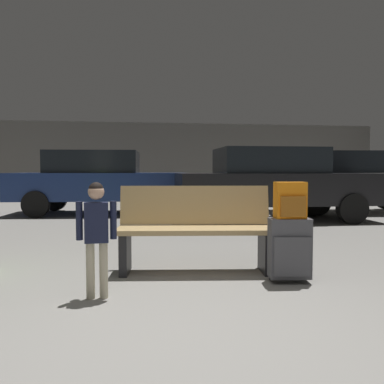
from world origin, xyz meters
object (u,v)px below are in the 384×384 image
parked_car_side (350,180)px  parked_car_near (273,182)px  bench (195,229)px  backpack_bright (290,201)px  suitcase (290,248)px  parked_car_far (99,180)px  child (96,227)px

parked_car_side → parked_car_near: (-2.45, -1.28, 0.00)m
bench → backpack_bright: 1.04m
suitcase → parked_car_far: (-2.25, 6.55, 0.48)m
child → parked_car_near: 5.88m
parked_car_side → parked_car_near: 2.77m
suitcase → child: 1.79m
suitcase → parked_car_near: parked_car_near is taller
parked_car_far → backpack_bright: bearing=-71.0°
parked_car_near → child: bearing=-123.3°
child → parked_car_near: parked_car_near is taller
suitcase → child: size_ratio=0.63×
parked_car_side → parked_car_near: bearing=-152.3°
backpack_bright → suitcase: bearing=122.5°
bench → suitcase: 1.00m
suitcase → parked_car_near: (1.48, 4.67, 0.48)m
backpack_bright → parked_car_far: (-2.25, 6.55, 0.03)m
backpack_bright → child: child is taller
bench → parked_car_near: 4.71m
backpack_bright → parked_car_far: 6.93m
parked_car_far → bench: bearing=-76.4°
bench → child: bearing=-139.3°
bench → child: 1.25m
child → backpack_bright: bearing=7.8°
bench → parked_car_near: bearing=60.9°
suitcase → backpack_bright: size_ratio=1.78×
bench → parked_car_near: parked_car_near is taller
bench → parked_car_near: (2.29, 4.11, 0.36)m
parked_car_far → parked_car_near: bearing=-26.7°
parked_car_side → parked_car_far: (-6.18, 0.59, 0.00)m
suitcase → backpack_bright: (0.00, -0.00, 0.45)m
parked_car_side → parked_car_far: same height
parked_car_near → parked_car_side: bearing=27.7°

